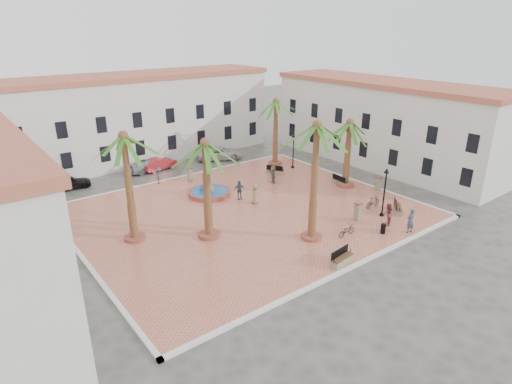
{
  "coord_description": "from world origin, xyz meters",
  "views": [
    {
      "loc": [
        -18.91,
        -25.93,
        14.4
      ],
      "look_at": [
        1.0,
        0.0,
        1.6
      ],
      "focal_mm": 30.0,
      "sensor_mm": 36.0,
      "label": 1
    }
  ],
  "objects_px": {
    "bollard_n": "(190,174)",
    "pedestrian_east": "(273,174)",
    "bicycle_b": "(373,202)",
    "car_black": "(69,183)",
    "palm_ne": "(276,109)",
    "bench_s": "(342,260)",
    "palm_sw": "(206,155)",
    "bench_ne": "(275,171)",
    "bench_e": "(340,182)",
    "pedestrian_fountain_b": "(239,190)",
    "car_silver": "(148,166)",
    "palm_nw": "(124,148)",
    "palm_s": "(317,138)",
    "cyclist_a": "(410,221)",
    "bench_se": "(397,209)",
    "bicycle_a": "(347,230)",
    "fountain": "(210,192)",
    "car_red": "(159,164)",
    "palm_e": "(349,132)",
    "bollard_e": "(378,184)",
    "cyclist_b": "(388,214)",
    "pedestrian_north": "(159,176)",
    "lamppost_s": "(385,184)",
    "bollard_se": "(358,211)",
    "car_white": "(219,153)",
    "pedestrian_fountain_a": "(255,194)",
    "lamppost_e": "(293,145)",
    "litter_bin": "(383,229)"
  },
  "relations": [
    {
      "from": "lamppost_e",
      "to": "pedestrian_east",
      "type": "distance_m",
      "value": 5.45
    },
    {
      "from": "palm_sw",
      "to": "bench_ne",
      "type": "height_order",
      "value": "palm_sw"
    },
    {
      "from": "palm_sw",
      "to": "car_red",
      "type": "xyz_separation_m",
      "value": [
        4.09,
        16.68,
        -5.6
      ]
    },
    {
      "from": "bicycle_a",
      "to": "cyclist_a",
      "type": "bearing_deg",
      "value": -122.95
    },
    {
      "from": "palm_nw",
      "to": "palm_ne",
      "type": "height_order",
      "value": "palm_nw"
    },
    {
      "from": "cyclist_b",
      "to": "bicycle_b",
      "type": "bearing_deg",
      "value": -152.59
    },
    {
      "from": "palm_ne",
      "to": "bench_s",
      "type": "bearing_deg",
      "value": -118.34
    },
    {
      "from": "palm_ne",
      "to": "bollard_e",
      "type": "xyz_separation_m",
      "value": [
        2.3,
        -11.99,
        -5.4
      ]
    },
    {
      "from": "palm_ne",
      "to": "bench_e",
      "type": "distance_m",
      "value": 10.62
    },
    {
      "from": "lamppost_s",
      "to": "pedestrian_fountain_a",
      "type": "xyz_separation_m",
      "value": [
        -6.53,
        8.18,
        -1.86
      ]
    },
    {
      "from": "bollard_se",
      "to": "bollard_n",
      "type": "distance_m",
      "value": 16.99
    },
    {
      "from": "bench_se",
      "to": "bollard_e",
      "type": "distance_m",
      "value": 4.88
    },
    {
      "from": "bicycle_b",
      "to": "car_black",
      "type": "relative_size",
      "value": 0.42
    },
    {
      "from": "bicycle_a",
      "to": "pedestrian_north",
      "type": "height_order",
      "value": "pedestrian_north"
    },
    {
      "from": "bollard_e",
      "to": "car_silver",
      "type": "distance_m",
      "value": 23.35
    },
    {
      "from": "palm_sw",
      "to": "cyclist_b",
      "type": "relative_size",
      "value": 4.12
    },
    {
      "from": "fountain",
      "to": "bicycle_b",
      "type": "relative_size",
      "value": 2.37
    },
    {
      "from": "pedestrian_east",
      "to": "car_silver",
      "type": "bearing_deg",
      "value": -124.45
    },
    {
      "from": "palm_s",
      "to": "bench_s",
      "type": "xyz_separation_m",
      "value": [
        -0.96,
        -3.75,
        -7.07
      ]
    },
    {
      "from": "bollard_n",
      "to": "pedestrian_east",
      "type": "xyz_separation_m",
      "value": [
        6.11,
        -5.37,
        0.18
      ]
    },
    {
      "from": "bollard_e",
      "to": "car_black",
      "type": "relative_size",
      "value": 0.34
    },
    {
      "from": "bench_e",
      "to": "pedestrian_fountain_b",
      "type": "bearing_deg",
      "value": 79.34
    },
    {
      "from": "lamppost_e",
      "to": "bicycle_b",
      "type": "distance_m",
      "value": 12.36
    },
    {
      "from": "palm_ne",
      "to": "bench_ne",
      "type": "bearing_deg",
      "value": -129.81
    },
    {
      "from": "pedestrian_fountain_b",
      "to": "car_white",
      "type": "height_order",
      "value": "pedestrian_fountain_b"
    },
    {
      "from": "bench_s",
      "to": "bench_ne",
      "type": "bearing_deg",
      "value": 56.98
    },
    {
      "from": "palm_sw",
      "to": "car_red",
      "type": "relative_size",
      "value": 1.85
    },
    {
      "from": "cyclist_b",
      "to": "car_silver",
      "type": "distance_m",
      "value": 25.16
    },
    {
      "from": "palm_sw",
      "to": "palm_e",
      "type": "relative_size",
      "value": 1.13
    },
    {
      "from": "fountain",
      "to": "pedestrian_fountain_b",
      "type": "distance_m",
      "value": 2.99
    },
    {
      "from": "palm_s",
      "to": "palm_e",
      "type": "height_order",
      "value": "palm_s"
    },
    {
      "from": "bench_se",
      "to": "lamppost_s",
      "type": "bearing_deg",
      "value": 127.74
    },
    {
      "from": "car_red",
      "to": "bollard_e",
      "type": "bearing_deg",
      "value": -157.0
    },
    {
      "from": "pedestrian_north",
      "to": "car_white",
      "type": "xyz_separation_m",
      "value": [
        9.24,
        3.63,
        -0.23
      ]
    },
    {
      "from": "bench_s",
      "to": "palm_nw",
      "type": "bearing_deg",
      "value": 122.25
    },
    {
      "from": "fountain",
      "to": "palm_s",
      "type": "relative_size",
      "value": 0.45
    },
    {
      "from": "palm_s",
      "to": "pedestrian_east",
      "type": "bearing_deg",
      "value": 63.87
    },
    {
      "from": "palm_ne",
      "to": "bench_ne",
      "type": "height_order",
      "value": "palm_ne"
    },
    {
      "from": "car_red",
      "to": "bicycle_a",
      "type": "bearing_deg",
      "value": 177.08
    },
    {
      "from": "pedestrian_fountain_a",
      "to": "car_red",
      "type": "distance_m",
      "value": 14.08
    },
    {
      "from": "palm_nw",
      "to": "bench_e",
      "type": "xyz_separation_m",
      "value": [
        20.0,
        -1.36,
        -6.44
      ]
    },
    {
      "from": "palm_s",
      "to": "cyclist_a",
      "type": "bearing_deg",
      "value": -30.8
    },
    {
      "from": "palm_e",
      "to": "palm_s",
      "type": "bearing_deg",
      "value": -150.33
    },
    {
      "from": "bench_ne",
      "to": "bollard_e",
      "type": "bearing_deg",
      "value": 172.13
    },
    {
      "from": "palm_s",
      "to": "palm_ne",
      "type": "xyz_separation_m",
      "value": [
        9.19,
        15.06,
        -1.28
      ]
    },
    {
      "from": "bollard_e",
      "to": "bicycle_a",
      "type": "xyz_separation_m",
      "value": [
        -9.24,
        -4.37,
        -0.26
      ]
    },
    {
      "from": "palm_nw",
      "to": "bicycle_a",
      "type": "distance_m",
      "value": 16.46
    },
    {
      "from": "bench_se",
      "to": "bicycle_a",
      "type": "xyz_separation_m",
      "value": [
        -6.55,
        -0.31,
        0.14
      ]
    },
    {
      "from": "palm_sw",
      "to": "bench_ne",
      "type": "bearing_deg",
      "value": 31.36
    },
    {
      "from": "litter_bin",
      "to": "cyclist_a",
      "type": "distance_m",
      "value": 2.06
    }
  ]
}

